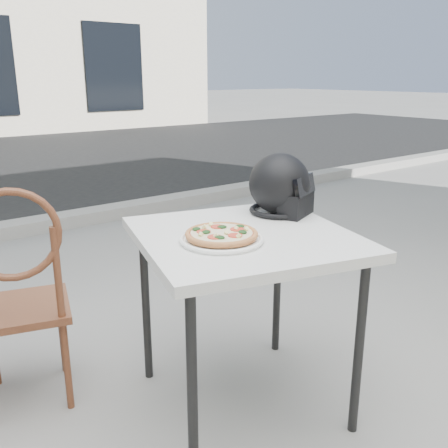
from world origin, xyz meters
TOP-DOWN VIEW (x-y plane):
  - ground at (0.00, 0.00)m, footprint 80.00×80.00m
  - curb at (0.00, 3.00)m, footprint 30.00×0.25m
  - cafe_table_main at (0.25, -0.13)m, footprint 1.02×1.02m
  - plate at (0.11, -0.16)m, footprint 0.39×0.39m
  - pizza at (0.11, -0.16)m, footprint 0.36×0.36m
  - helmet at (0.57, 0.00)m, footprint 0.35×0.36m
  - cafe_chair_main at (-0.51, 0.41)m, footprint 0.47×0.47m

SIDE VIEW (x-z plane):
  - ground at x=0.00m, z-range 0.00..0.00m
  - curb at x=0.00m, z-range 0.00..0.12m
  - cafe_chair_main at x=-0.51m, z-range 0.06..1.06m
  - cafe_table_main at x=0.25m, z-range 0.32..1.11m
  - plate at x=0.11m, z-range 0.79..0.81m
  - pizza at x=0.11m, z-range 0.80..0.84m
  - helmet at x=0.57m, z-range 0.77..1.05m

